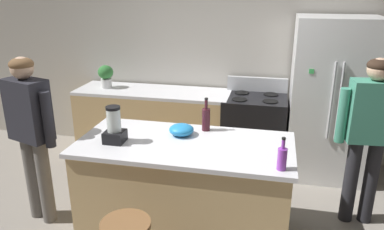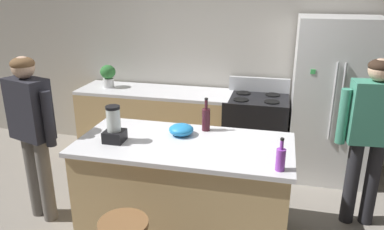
% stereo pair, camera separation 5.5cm
% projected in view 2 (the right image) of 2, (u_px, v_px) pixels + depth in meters
% --- Properties ---
extents(back_wall, '(8.00, 0.10, 2.70)m').
position_uv_depth(back_wall, '(221.00, 54.00, 4.89)').
color(back_wall, '#BCB7AD').
rests_on(back_wall, ground_plane).
extents(kitchen_island, '(1.87, 0.90, 0.92)m').
position_uv_depth(kitchen_island, '(184.00, 188.00, 3.39)').
color(kitchen_island, tan).
rests_on(kitchen_island, ground_plane).
extents(back_counter_run, '(2.00, 0.64, 0.92)m').
position_uv_depth(back_counter_run, '(156.00, 123.00, 4.99)').
color(back_counter_run, tan).
rests_on(back_counter_run, ground_plane).
extents(refrigerator, '(0.90, 0.73, 1.89)m').
position_uv_depth(refrigerator, '(332.00, 101.00, 4.31)').
color(refrigerator, silver).
rests_on(refrigerator, ground_plane).
extents(stove_range, '(0.76, 0.65, 1.10)m').
position_uv_depth(stove_range, '(255.00, 132.00, 4.67)').
color(stove_range, black).
rests_on(stove_range, ground_plane).
extents(person_by_island_left, '(0.59, 0.33, 1.62)m').
position_uv_depth(person_by_island_left, '(32.00, 125.00, 3.46)').
color(person_by_island_left, '#66605B').
rests_on(person_by_island_left, ground_plane).
extents(person_by_sink_right, '(0.60, 0.25, 1.62)m').
position_uv_depth(person_by_sink_right, '(370.00, 129.00, 3.37)').
color(person_by_sink_right, '#26262B').
rests_on(person_by_sink_right, ground_plane).
extents(potted_plant, '(0.20, 0.20, 0.30)m').
position_uv_depth(potted_plant, '(108.00, 75.00, 4.92)').
color(potted_plant, silver).
rests_on(potted_plant, back_counter_run).
extents(blender_appliance, '(0.17, 0.17, 0.32)m').
position_uv_depth(blender_appliance, '(114.00, 127.00, 3.22)').
color(blender_appliance, black).
rests_on(blender_appliance, kitchen_island).
extents(bottle_wine, '(0.08, 0.08, 0.32)m').
position_uv_depth(bottle_wine, '(206.00, 119.00, 3.47)').
color(bottle_wine, '#471923').
rests_on(bottle_wine, kitchen_island).
extents(bottle_soda, '(0.07, 0.07, 0.26)m').
position_uv_depth(bottle_soda, '(281.00, 159.00, 2.73)').
color(bottle_soda, purple).
rests_on(bottle_soda, kitchen_island).
extents(mixing_bowl, '(0.23, 0.23, 0.10)m').
position_uv_depth(mixing_bowl, '(181.00, 130.00, 3.39)').
color(mixing_bowl, '#268CD8').
rests_on(mixing_bowl, kitchen_island).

